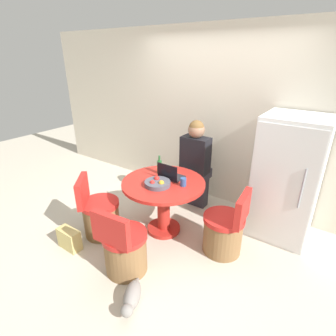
% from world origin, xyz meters
% --- Properties ---
extents(ground_plane, '(12.00, 12.00, 0.00)m').
position_xyz_m(ground_plane, '(0.00, 0.00, 0.00)').
color(ground_plane, beige).
extents(wall_back, '(7.00, 0.06, 2.60)m').
position_xyz_m(wall_back, '(0.00, 1.41, 1.30)').
color(wall_back, beige).
rests_on(wall_back, ground_plane).
extents(refrigerator, '(0.72, 0.71, 1.56)m').
position_xyz_m(refrigerator, '(1.20, 1.01, 0.78)').
color(refrigerator, white).
rests_on(refrigerator, ground_plane).
extents(dining_table, '(1.05, 1.05, 0.73)m').
position_xyz_m(dining_table, '(-0.07, 0.16, 0.53)').
color(dining_table, '#B2261E').
rests_on(dining_table, ground_plane).
extents(chair_near_left_corner, '(0.55, 0.55, 0.82)m').
position_xyz_m(chair_near_left_corner, '(-0.70, -0.38, 0.28)').
color(chair_near_left_corner, brown).
rests_on(chair_near_left_corner, ground_plane).
extents(chair_near_camera, '(0.48, 0.49, 0.82)m').
position_xyz_m(chair_near_camera, '(0.01, -0.67, 0.28)').
color(chair_near_camera, brown).
rests_on(chair_near_camera, ground_plane).
extents(chair_right_side, '(0.49, 0.48, 0.82)m').
position_xyz_m(chair_right_side, '(0.75, 0.24, 0.28)').
color(chair_right_side, brown).
rests_on(chair_right_side, ground_plane).
extents(person_seated, '(0.40, 0.37, 1.38)m').
position_xyz_m(person_seated, '(-0.02, 0.90, 0.77)').
color(person_seated, '#2D2D38').
rests_on(person_seated, ground_plane).
extents(laptop, '(0.29, 0.22, 0.21)m').
position_xyz_m(laptop, '(-0.05, 0.29, 0.77)').
color(laptop, '#232328').
rests_on(laptop, dining_table).
extents(fruit_bowl, '(0.31, 0.31, 0.09)m').
position_xyz_m(fruit_bowl, '(-0.07, 0.03, 0.76)').
color(fruit_bowl, '#4C4C56').
rests_on(fruit_bowl, dining_table).
extents(coffee_cup, '(0.07, 0.07, 0.10)m').
position_xyz_m(coffee_cup, '(0.19, 0.20, 0.78)').
color(coffee_cup, '#2D4C84').
rests_on(coffee_cup, dining_table).
extents(bottle, '(0.06, 0.06, 0.25)m').
position_xyz_m(bottle, '(-0.26, 0.33, 0.83)').
color(bottle, '#23602D').
rests_on(bottle, dining_table).
extents(cat, '(0.29, 0.43, 0.18)m').
position_xyz_m(cat, '(0.36, -0.95, 0.10)').
color(cat, gray).
rests_on(cat, ground_plane).
extents(handbag, '(0.30, 0.14, 0.26)m').
position_xyz_m(handbag, '(-0.80, -0.79, 0.13)').
color(handbag, tan).
rests_on(handbag, ground_plane).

